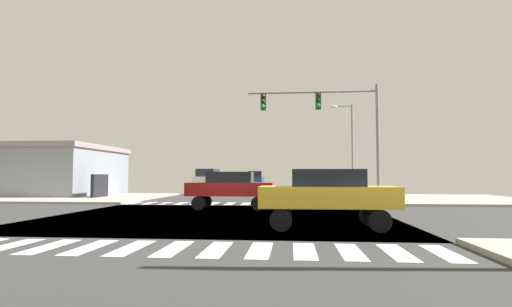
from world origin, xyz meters
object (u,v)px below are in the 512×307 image
Objects in this scene: traffic_signal_mast at (327,115)px; sedan_queued_3 at (230,187)px; sedan_outer_4 at (327,193)px; pickup_leading_1 at (256,179)px; street_lamp at (349,141)px; suv_crossing_1 at (208,179)px; bank_building at (31,171)px; sedan_farside_2 at (222,181)px.

traffic_signal_mast is 1.82× the size of sedan_queued_3.
pickup_leading_1 is at bearing 8.27° from sedan_outer_4.
suv_crossing_1 is (-12.52, 5.64, -3.04)m from street_lamp.
bank_building is 15.17m from suv_crossing_1.
pickup_leading_1 is at bearing -99.64° from suv_crossing_1.
sedan_queued_3 is 8.17m from sedan_outer_4.
sedan_farside_2 is at bearing 115.54° from traffic_signal_mast.
street_lamp is 1.59× the size of suv_crossing_1.
bank_building is 3.45× the size of sedan_farside_2.
street_lamp is 25.37m from pickup_leading_1.
sedan_queued_3 is at bearing -123.21° from street_lamp.
bank_building is 3.45× the size of sedan_queued_3.
sedan_outer_4 is at bearing 105.82° from sedan_farside_2.
street_lamp is (2.39, 7.75, -0.88)m from traffic_signal_mast.
sedan_farside_2 and sedan_outer_4 have the same top height.
sedan_farside_2 is at bearing -90.00° from suv_crossing_1.
sedan_farside_2 is at bearing 15.82° from sedan_outer_4.
sedan_queued_3 is at bearing 31.08° from sedan_outer_4.
street_lamp is at bearing 155.76° from suv_crossing_1.
suv_crossing_1 is (-0.00, -7.83, 0.28)m from sedan_farside_2.
street_lamp is at bearing -0.02° from bank_building.
bank_building is 29.78m from sedan_outer_4.
sedan_farside_2 is at bearing 43.73° from bank_building.
sedan_outer_4 is at bearing -38.87° from bank_building.
sedan_outer_4 is (6.10, -41.98, -0.17)m from pickup_leading_1.
bank_building is at bearing 21.80° from suv_crossing_1.
suv_crossing_1 is 25.96m from sedan_outer_4.
street_lamp is 1.70× the size of sedan_outer_4.
pickup_leading_1 is (3.00, 17.67, -0.10)m from suv_crossing_1.
traffic_signal_mast is 1.82× the size of sedan_farside_2.
sedan_farside_2 is 0.84× the size of pickup_leading_1.
sedan_farside_2 is at bearing 73.04° from pickup_leading_1.
suv_crossing_1 is at bearing 90.00° from sedan_farside_2.
traffic_signal_mast is 8.15m from street_lamp.
street_lamp is 1.70× the size of sedan_queued_3.
street_lamp reaches higher than traffic_signal_mast.
bank_building is (-24.21, 7.76, -3.20)m from traffic_signal_mast.
sedan_farside_2 is 1.00× the size of sedan_outer_4.
sedan_farside_2 is 1.00× the size of sedan_queued_3.
suv_crossing_1 reaches higher than sedan_outer_4.
sedan_queued_3 is at bearing 93.08° from pickup_leading_1.
suv_crossing_1 is at bearing -164.24° from sedan_queued_3.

